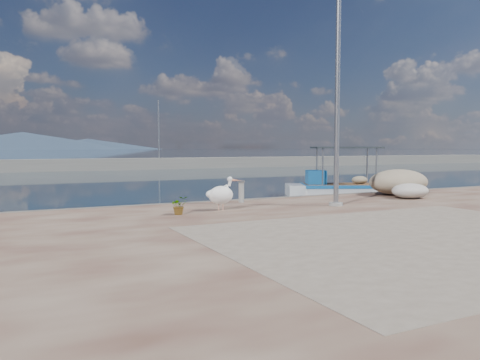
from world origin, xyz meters
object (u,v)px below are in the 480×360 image
lamp_post (337,102)px  bollard_near (241,190)px  boat_right (344,191)px  pelican (221,194)px

lamp_post → bollard_near: lamp_post is taller
boat_right → pelican: (-9.08, -5.58, 0.75)m
pelican → bollard_near: 2.09m
pelican → bollard_near: bearing=59.8°
boat_right → bollard_near: bearing=-127.5°
lamp_post → pelican: bearing=171.0°
bollard_near → boat_right: bearing=27.9°
pelican → boat_right: bearing=44.4°
boat_right → bollard_near: size_ratio=8.11×
lamp_post → bollard_near: size_ratio=9.31×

